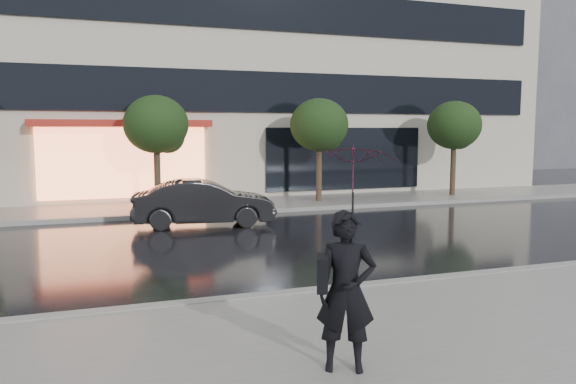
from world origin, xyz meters
name	(u,v)px	position (x,y,z in m)	size (l,w,h in m)	color
ground	(372,274)	(0.00, 0.00, 0.00)	(120.00, 120.00, 0.00)	black
sidewalk_near	(479,326)	(0.00, -3.25, 0.06)	(60.00, 4.50, 0.12)	slate
sidewalk_far	(241,205)	(0.00, 10.25, 0.06)	(60.00, 3.50, 0.12)	slate
curb_near	(398,284)	(0.00, -1.00, 0.07)	(60.00, 0.25, 0.14)	gray
curb_far	(254,211)	(0.00, 8.50, 0.07)	(60.00, 0.25, 0.14)	gray
office_building	(199,0)	(0.00, 17.97, 9.00)	(30.00, 12.76, 18.00)	#BAAF9E
bg_building_right	(499,64)	(26.00, 28.00, 8.00)	(12.00, 12.00, 16.00)	#4C4C54
tree_mid_west	(158,127)	(-2.94, 10.03, 2.92)	(2.20, 2.20, 3.99)	#33261C
tree_mid_east	(320,127)	(3.06, 10.03, 2.92)	(2.20, 2.20, 3.99)	#33261C
tree_far_east	(455,127)	(9.06, 10.03, 2.92)	(2.20, 2.20, 3.99)	#33261C
parked_car	(204,203)	(-2.04, 6.62, 0.68)	(1.44, 4.12, 1.36)	black
pedestrian_with_umbrella	(350,225)	(-2.44, -4.08, 1.78)	(1.32, 1.33, 2.55)	black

